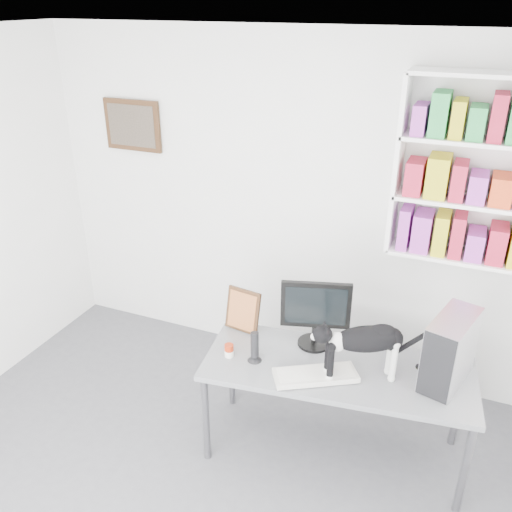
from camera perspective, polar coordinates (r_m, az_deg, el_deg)
name	(u,v)px	position (r m, az deg, el deg)	size (l,w,h in m)	color
room	(136,343)	(2.73, -12.50, -8.89)	(4.01, 4.01, 2.70)	#5B5B60
bookshelf	(478,172)	(3.78, 22.30, 8.16)	(1.03, 0.28, 1.24)	white
wall_art	(132,125)	(4.72, -12.87, 13.26)	(0.52, 0.04, 0.42)	#472A17
desk	(334,410)	(3.82, 8.25, -15.74)	(1.72, 0.67, 0.72)	slate
monitor	(315,314)	(3.64, 6.26, -6.05)	(0.46, 0.22, 0.49)	black
keyboard	(315,375)	(3.48, 6.27, -12.34)	(0.52, 0.20, 0.04)	beige
pc_tower	(450,350)	(3.52, 19.74, -9.26)	(0.20, 0.45, 0.45)	silver
speaker	(255,346)	(3.54, -0.14, -9.50)	(0.10, 0.10, 0.22)	black
leaning_print	(243,310)	(3.83, -1.39, -5.66)	(0.26, 0.10, 0.32)	#472A17
soup_can	(229,350)	(3.62, -2.85, -9.90)	(0.06, 0.06, 0.09)	#AA2A0E
cat	(364,352)	(3.41, 11.29, -9.89)	(0.63, 0.17, 0.39)	black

